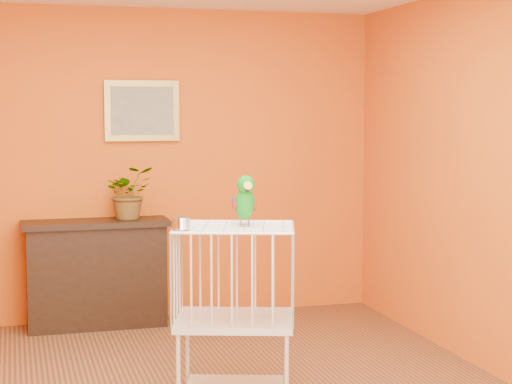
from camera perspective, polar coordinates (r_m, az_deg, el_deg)
name	(u,v)px	position (r m, az deg, el deg)	size (l,w,h in m)	color
room_shell	(199,139)	(4.99, -3.85, 3.52)	(4.50, 4.50, 4.50)	#D35C13
console_cabinet	(96,274)	(7.07, -10.59, -5.37)	(1.17, 0.42, 0.87)	black
potted_plant	(129,199)	(7.02, -8.45, -0.44)	(0.39, 0.43, 0.34)	#26722D
framed_picture	(142,111)	(7.17, -7.60, 5.39)	(0.62, 0.04, 0.50)	#B2983F
birdcage	(235,311)	(5.15, -1.44, -7.97)	(0.82, 0.72, 1.07)	silver
feed_cup	(181,223)	(4.91, -5.00, -2.09)	(0.10, 0.10, 0.07)	silver
parrot	(245,200)	(5.06, -0.76, -0.53)	(0.15, 0.27, 0.31)	#59544C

